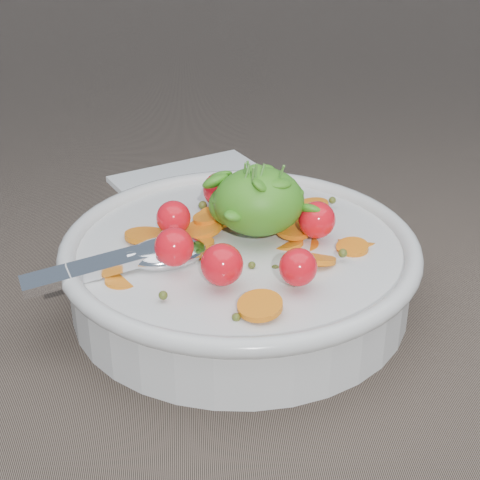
{
  "coord_description": "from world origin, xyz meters",
  "views": [
    {
      "loc": [
        -0.02,
        -0.51,
        0.32
      ],
      "look_at": [
        0.01,
        -0.01,
        0.06
      ],
      "focal_mm": 55.0,
      "sensor_mm": 36.0,
      "label": 1
    }
  ],
  "objects": [
    {
      "name": "bowl",
      "position": [
        0.01,
        -0.01,
        0.03
      ],
      "size": [
        0.3,
        0.28,
        0.12
      ],
      "color": "silver",
      "rests_on": "ground"
    },
    {
      "name": "napkin",
      "position": [
        -0.01,
        0.21,
        0.0
      ],
      "size": [
        0.21,
        0.2,
        0.01
      ],
      "primitive_type": "cube",
      "rotation": [
        0.0,
        0.0,
        0.46
      ],
      "color": "white",
      "rests_on": "ground"
    },
    {
      "name": "ground",
      "position": [
        0.0,
        0.0,
        0.0
      ],
      "size": [
        6.0,
        6.0,
        0.0
      ],
      "primitive_type": "plane",
      "color": "brown",
      "rests_on": "ground"
    }
  ]
}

